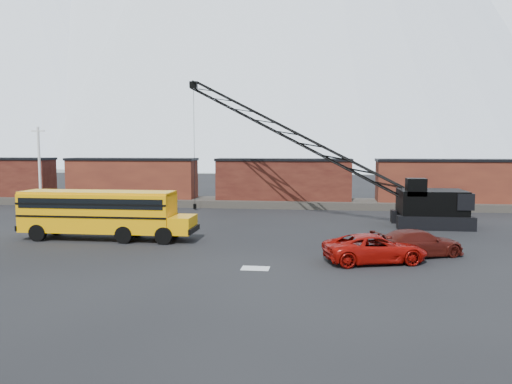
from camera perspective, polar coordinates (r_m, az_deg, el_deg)
ground at (r=29.23m, az=-0.03°, el=-6.82°), size 160.00×160.00×0.00m
mountain_ridge at (r=322.92m, az=8.05°, el=20.76°), size 800.00×340.00×240.00m
gravel_berm at (r=50.81m, az=3.15°, el=-1.26°), size 120.00×5.00×0.70m
boxcar_west_near at (r=54.15m, az=-13.98°, el=1.56°), size 13.70×3.10×4.17m
boxcar_mid at (r=50.59m, az=3.17°, el=1.46°), size 13.70×3.10×4.17m
boxcar_east_near at (r=51.94m, az=21.06°, el=1.21°), size 13.70×3.10×4.17m
utility_pole at (r=54.01m, az=-23.51°, el=2.75°), size 1.40×0.24×8.00m
snow_patch at (r=25.30m, az=-0.07°, el=-8.71°), size 1.40×0.90×0.02m
school_bus at (r=34.18m, az=-17.07°, el=-2.24°), size 11.65×2.65×3.19m
red_pickup at (r=27.18m, az=13.45°, el=-6.28°), size 5.89×3.89×1.50m
maroon_suv at (r=29.29m, az=18.06°, el=-5.57°), size 5.56×4.02×1.50m
crawler_crane at (r=42.87m, az=4.05°, el=6.52°), size 23.60×9.91×12.37m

